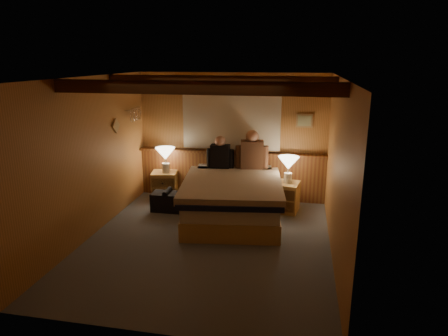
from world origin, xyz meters
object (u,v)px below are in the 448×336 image
(nightstand_right, at_px, (284,197))
(duffel_bag, at_px, (168,201))
(nightstand_left, at_px, (165,185))
(person_left, at_px, (220,155))
(bed, at_px, (232,198))
(lamp_right, at_px, (288,165))
(person_right, at_px, (252,153))
(lamp_left, at_px, (165,155))

(nightstand_right, bearing_deg, duffel_bag, -160.25)
(nightstand_left, relative_size, duffel_bag, 0.97)
(person_left, bearing_deg, duffel_bag, -150.34)
(nightstand_left, bearing_deg, nightstand_right, -17.29)
(bed, height_order, person_left, person_left)
(lamp_right, height_order, person_right, person_right)
(bed, height_order, lamp_right, lamp_right)
(lamp_right, relative_size, duffel_bag, 0.85)
(bed, bearing_deg, duffel_bag, 165.01)
(nightstand_left, xyz_separation_m, lamp_left, (0.05, -0.02, 0.60))
(lamp_left, bearing_deg, lamp_right, -6.36)
(duffel_bag, bearing_deg, lamp_left, 109.28)
(lamp_left, relative_size, duffel_bag, 0.87)
(lamp_left, relative_size, person_right, 0.67)
(nightstand_left, relative_size, lamp_left, 1.11)
(lamp_right, relative_size, person_left, 0.77)
(duffel_bag, bearing_deg, person_left, 31.38)
(bed, xyz_separation_m, person_left, (-0.35, 0.71, 0.58))
(lamp_left, bearing_deg, bed, -28.73)
(nightstand_left, height_order, person_right, person_right)
(person_right, relative_size, duffel_bag, 1.31)
(lamp_right, relative_size, person_right, 0.65)
(person_left, xyz_separation_m, person_right, (0.57, 0.07, 0.05))
(person_left, bearing_deg, lamp_left, 172.91)
(nightstand_right, distance_m, duffel_bag, 2.09)
(lamp_left, bearing_deg, nightstand_left, 159.13)
(nightstand_right, bearing_deg, lamp_left, -176.84)
(person_left, bearing_deg, bed, -66.31)
(nightstand_left, relative_size, nightstand_right, 0.99)
(nightstand_left, distance_m, duffel_bag, 0.71)
(person_right, bearing_deg, nightstand_right, -29.64)
(nightstand_right, distance_m, person_left, 1.39)
(nightstand_right, height_order, lamp_left, lamp_left)
(person_left, bearing_deg, lamp_right, -10.87)
(person_right, bearing_deg, lamp_left, 171.41)
(lamp_left, bearing_deg, duffel_bag, -69.70)
(nightstand_right, height_order, person_right, person_right)
(lamp_right, height_order, duffel_bag, lamp_right)
(person_left, relative_size, person_right, 0.85)
(bed, height_order, nightstand_left, bed)
(lamp_left, height_order, person_left, person_left)
(bed, relative_size, nightstand_left, 4.12)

